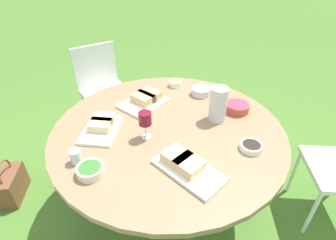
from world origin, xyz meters
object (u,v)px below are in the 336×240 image
Objects in this scene: chair_near_left at (101,83)px; dining_table at (168,138)px; water_pitcher at (218,104)px; wine_glass at (145,119)px; handbag at (11,185)px.

dining_table is at bearing -153.75° from chair_near_left.
chair_near_left reaches higher than dining_table.
dining_table is at bearing 99.45° from water_pitcher.
wine_glass is 1.36m from handbag.
water_pitcher reaches higher than dining_table.
handbag is at bearing 75.33° from wine_glass.
handbag is at bearing 144.14° from chair_near_left.
water_pitcher is 1.74m from handbag.
water_pitcher is at bearing -73.74° from wine_glass.
wine_glass is (-1.23, -0.42, 0.35)m from chair_near_left.
dining_table is 4.08× the size of handbag.
wine_glass reaches higher than chair_near_left.
chair_near_left is at bearing 26.25° from dining_table.
chair_near_left is at bearing 18.79° from wine_glass.
chair_near_left is 4.90× the size of wine_glass.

